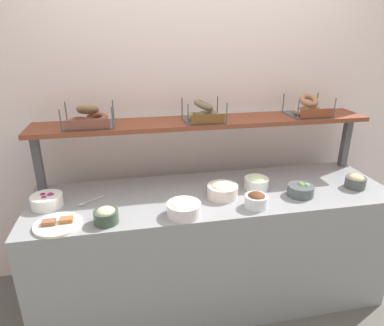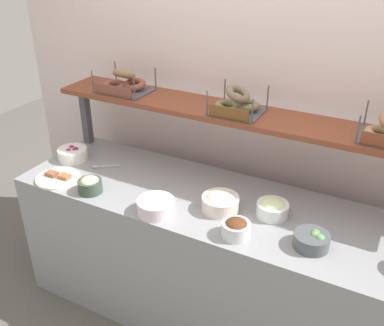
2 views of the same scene
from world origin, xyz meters
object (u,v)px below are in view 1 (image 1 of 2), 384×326
bowl_potato_salad (223,190)px  bagel_basket_everything (308,109)px  serving_spoon_near_plate (87,202)px  bagel_basket_cinnamon_raisin (88,119)px  bowl_chocolate_spread (256,200)px  bowl_cream_cheese (184,208)px  bagel_basket_poppy (203,114)px  bowl_tuna_salad (106,215)px  serving_plate_white (58,224)px  bowl_scallion_spread (256,182)px  bowl_veggie_mix (301,190)px  bowl_beet_salad (47,201)px  bowl_hummus (356,181)px

bowl_potato_salad → bagel_basket_everything: (0.72, 0.32, 0.43)m
serving_spoon_near_plate → bagel_basket_cinnamon_raisin: 0.53m
bowl_chocolate_spread → bagel_basket_everything: bagel_basket_everything is taller
bowl_cream_cheese → bagel_basket_everything: bagel_basket_everything is taller
bagel_basket_poppy → bowl_tuna_salad: bearing=-143.4°
bagel_basket_cinnamon_raisin → bagel_basket_poppy: bearing=-0.7°
serving_plate_white → bagel_basket_cinnamon_raisin: bearing=70.5°
bowl_scallion_spread → bowl_veggie_mix: 0.29m
bowl_veggie_mix → serving_spoon_near_plate: bowl_veggie_mix is taller
bowl_veggie_mix → bowl_potato_salad: bearing=171.0°
bowl_scallion_spread → bowl_veggie_mix: (0.25, -0.16, -0.01)m
bowl_cream_cheese → bowl_beet_salad: 0.84m
bowl_hummus → bowl_veggie_mix: (-0.42, -0.04, -0.01)m
bagel_basket_poppy → bowl_potato_salad: bearing=-79.2°
bagel_basket_everything → bowl_veggie_mix: bearing=-117.9°
bowl_veggie_mix → bowl_beet_salad: bowl_beet_salad is taller
bagel_basket_cinnamon_raisin → bagel_basket_everything: bagel_basket_everything is taller
bowl_scallion_spread → bowl_beet_salad: (-1.35, 0.01, -0.01)m
bowl_scallion_spread → serving_plate_white: (-1.25, -0.24, -0.04)m
bowl_hummus → bowl_beet_salad: size_ratio=0.72×
serving_plate_white → bagel_basket_cinnamon_raisin: 0.70m
bowl_scallion_spread → bowl_hummus: bearing=-10.1°
bowl_scallion_spread → bowl_veggie_mix: size_ratio=0.98×
bowl_chocolate_spread → bowl_scallion_spread: (0.10, 0.25, -0.00)m
bagel_basket_poppy → bagel_basket_everything: (0.78, 0.01, -0.00)m
bowl_veggie_mix → bowl_tuna_salad: bearing=-175.3°
bowl_beet_salad → bagel_basket_poppy: bagel_basket_poppy is taller
bowl_beet_salad → bagel_basket_everything: (1.81, 0.24, 0.44)m
bagel_basket_cinnamon_raisin → bagel_basket_poppy: (0.76, -0.01, 0.00)m
bowl_beet_salad → bowl_veggie_mix: bearing=-5.8°
bowl_veggie_mix → bagel_basket_poppy: bearing=145.2°
bowl_beet_salad → serving_plate_white: bowl_beet_salad is taller
bowl_potato_salad → bowl_cream_cheese: bearing=-147.4°
bowl_hummus → bagel_basket_everything: (-0.21, 0.37, 0.43)m
bowl_beet_salad → bagel_basket_everything: bagel_basket_everything is taller
bowl_chocolate_spread → bowl_scallion_spread: size_ratio=0.84×
bowl_chocolate_spread → serving_spoon_near_plate: 1.05m
serving_plate_white → bagel_basket_poppy: bagel_basket_poppy is taller
serving_plate_white → bowl_potato_salad: bearing=9.4°
bowl_chocolate_spread → bowl_potato_salad: size_ratio=0.70×
bowl_veggie_mix → serving_spoon_near_plate: 1.37m
serving_plate_white → bowl_beet_salad: bearing=111.9°
bagel_basket_everything → bagel_basket_poppy: bearing=-179.2°
bowl_tuna_salad → bowl_scallion_spread: same height
bowl_scallion_spread → bagel_basket_poppy: (-0.32, 0.24, 0.43)m
bowl_scallion_spread → serving_plate_white: bowl_scallion_spread is taller
bowl_tuna_salad → bowl_hummus: bearing=4.7°
bowl_cream_cheese → bowl_hummus: size_ratio=1.47×
bowl_hummus → bagel_basket_poppy: (-0.99, 0.36, 0.43)m
bowl_scallion_spread → bagel_basket_everything: bagel_basket_everything is taller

